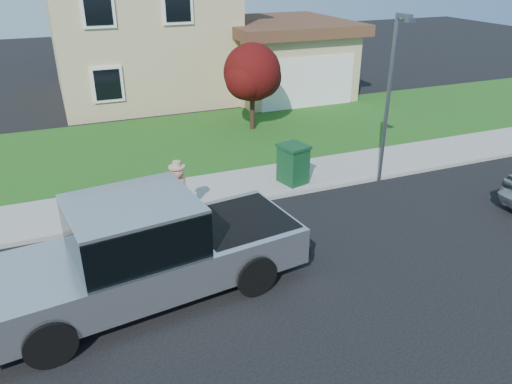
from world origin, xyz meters
The scene contains 10 objects.
ground centered at (0.00, 0.00, 0.00)m, with size 80.00×80.00×0.00m, color black.
curb centered at (1.00, 2.90, 0.06)m, with size 40.00×0.20×0.12m, color gray.
sidewalk centered at (1.00, 4.00, 0.07)m, with size 40.00×2.00×0.15m, color gray.
lawn centered at (1.00, 8.50, 0.05)m, with size 40.00×7.00×0.10m, color #1C4914.
house centered at (1.31, 16.38, 3.17)m, with size 14.00×11.30×6.85m.
pickup_truck centered at (-3.11, -0.34, 1.03)m, with size 6.95×3.13×2.21m.
woman centered at (-1.70, 2.47, 0.83)m, with size 0.66×0.52×1.76m.
ornamental_tree centered at (2.97, 8.94, 2.28)m, with size 2.48×2.24×3.41m.
trash_bin centered at (2.09, 3.44, 0.76)m, with size 0.93×1.01×1.21m.
street_lamp centered at (4.80, 2.70, 2.89)m, with size 0.27×0.66×5.06m.
Camera 1 is at (-4.23, -9.17, 6.47)m, focal length 35.00 mm.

